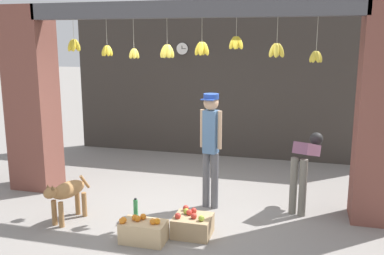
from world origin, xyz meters
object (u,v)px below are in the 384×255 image
shopkeeper (211,141)px  wall_clock (182,49)px  worker_stooping (305,162)px  fruit_crate_apples (193,225)px  fruit_crate_oranges (143,231)px  water_bottle (136,207)px  dog (67,193)px

shopkeeper → wall_clock: wall_clock is taller
worker_stooping → fruit_crate_apples: size_ratio=2.26×
shopkeeper → wall_clock: 3.42m
fruit_crate_oranges → water_bottle: size_ratio=2.19×
dog → worker_stooping: 3.45m
fruit_crate_apples → water_bottle: fruit_crate_apples is taller
fruit_crate_oranges → wall_clock: 4.82m
shopkeeper → worker_stooping: size_ratio=1.57×
dog → fruit_crate_apples: (1.80, 0.04, -0.28)m
fruit_crate_apples → water_bottle: 1.05m
dog → wall_clock: wall_clock is taller
worker_stooping → wall_clock: bearing=155.1°
shopkeeper → fruit_crate_oranges: (-0.56, -1.34, -0.90)m
shopkeeper → fruit_crate_apples: bearing=100.5°
worker_stooping → water_bottle: (-2.35, -0.87, -0.62)m
worker_stooping → fruit_crate_oranges: size_ratio=1.95×
dog → fruit_crate_oranges: dog is taller
wall_clock → shopkeeper: bearing=-66.0°
worker_stooping → fruit_crate_apples: 1.97m
fruit_crate_apples → water_bottle: size_ratio=1.89×
fruit_crate_apples → water_bottle: (-0.97, 0.40, -0.02)m
worker_stooping → water_bottle: worker_stooping is taller
fruit_crate_oranges → wall_clock: wall_clock is taller
dog → shopkeeper: (1.81, 1.03, 0.62)m
fruit_crate_oranges → wall_clock: bearing=99.7°
shopkeeper → worker_stooping: shopkeeper is taller
dog → fruit_crate_apples: size_ratio=1.67×
dog → fruit_crate_oranges: bearing=92.0°
dog → fruit_crate_oranges: 1.32m
shopkeeper → water_bottle: 1.47m
water_bottle → wall_clock: (-0.31, 3.49, 2.20)m
wall_clock → fruit_crate_apples: bearing=-71.8°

